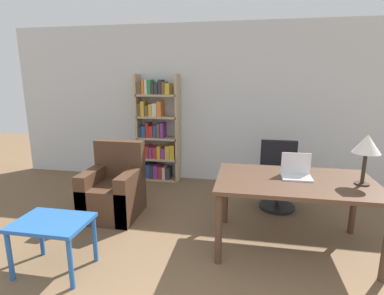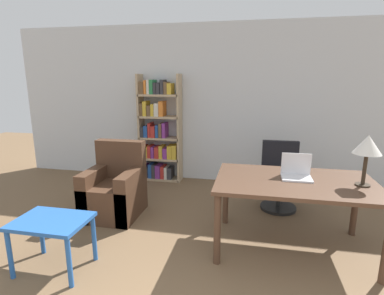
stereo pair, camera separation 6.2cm
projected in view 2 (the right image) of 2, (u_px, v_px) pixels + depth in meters
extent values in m
cube|color=silver|center=(234.00, 105.00, 5.10)|extent=(8.00, 0.06, 2.70)
cube|color=#4C3323|center=(295.00, 182.00, 3.09)|extent=(1.61, 1.00, 0.04)
cylinder|color=#4C3323|center=(217.00, 229.00, 2.90)|extent=(0.07, 0.07, 0.73)
cylinder|color=#4C3323|center=(226.00, 196.00, 3.74)|extent=(0.07, 0.07, 0.73)
cylinder|color=#4C3323|center=(355.00, 206.00, 3.44)|extent=(0.07, 0.07, 0.73)
cube|color=silver|center=(296.00, 178.00, 3.12)|extent=(0.30, 0.24, 0.02)
cube|color=silver|center=(296.00, 164.00, 3.19)|extent=(0.30, 0.03, 0.24)
cube|color=white|center=(296.00, 163.00, 3.20)|extent=(0.27, 0.02, 0.21)
cylinder|color=#2D2319|center=(362.00, 185.00, 2.93)|extent=(0.14, 0.14, 0.01)
cylinder|color=#2D2319|center=(365.00, 169.00, 2.89)|extent=(0.04, 0.04, 0.31)
cone|color=silver|center=(368.00, 145.00, 2.84)|extent=(0.26, 0.26, 0.18)
cylinder|color=black|center=(278.00, 207.00, 4.22)|extent=(0.49, 0.49, 0.04)
cylinder|color=#262626|center=(279.00, 195.00, 4.18)|extent=(0.06, 0.06, 0.32)
cube|color=black|center=(280.00, 181.00, 4.13)|extent=(0.53, 0.53, 0.10)
cube|color=black|center=(280.00, 157.00, 4.29)|extent=(0.50, 0.08, 0.47)
cube|color=#2356A3|center=(51.00, 221.00, 2.78)|extent=(0.67, 0.49, 0.04)
cylinder|color=#2356A3|center=(10.00, 255.00, 2.70)|extent=(0.04, 0.04, 0.48)
cylinder|color=#2356A3|center=(69.00, 263.00, 2.58)|extent=(0.04, 0.04, 0.48)
cylinder|color=#2356A3|center=(41.00, 232.00, 3.10)|extent=(0.04, 0.04, 0.48)
cylinder|color=#2356A3|center=(94.00, 238.00, 2.98)|extent=(0.04, 0.04, 0.48)
cube|color=#472D1E|center=(114.00, 199.00, 3.98)|extent=(0.68, 0.72, 0.45)
cube|color=#472D1E|center=(121.00, 159.00, 4.14)|extent=(0.68, 0.16, 0.52)
cube|color=#472D1E|center=(96.00, 191.00, 4.01)|extent=(0.16, 0.72, 0.63)
cube|color=#472D1E|center=(132.00, 194.00, 3.91)|extent=(0.16, 0.72, 0.63)
cube|color=tan|center=(141.00, 128.00, 5.33)|extent=(0.04, 0.28, 1.87)
cube|color=tan|center=(180.00, 129.00, 5.19)|extent=(0.04, 0.28, 1.87)
cube|color=tan|center=(161.00, 178.00, 5.47)|extent=(0.71, 0.28, 0.04)
cube|color=#7F338C|center=(145.00, 170.00, 5.50)|extent=(0.06, 0.24, 0.22)
cube|color=#333338|center=(148.00, 172.00, 5.49)|extent=(0.04, 0.24, 0.18)
cube|color=#234C99|center=(152.00, 170.00, 5.47)|extent=(0.06, 0.24, 0.25)
cube|color=#333338|center=(155.00, 170.00, 5.46)|extent=(0.06, 0.24, 0.25)
cube|color=#7F338C|center=(159.00, 171.00, 5.44)|extent=(0.09, 0.24, 0.24)
cube|color=#B72D28|center=(164.00, 171.00, 5.43)|extent=(0.06, 0.24, 0.22)
cube|color=silver|center=(167.00, 172.00, 5.42)|extent=(0.05, 0.24, 0.21)
cube|color=#333338|center=(171.00, 172.00, 5.41)|extent=(0.08, 0.24, 0.20)
cube|color=tan|center=(161.00, 158.00, 5.38)|extent=(0.71, 0.28, 0.04)
cube|color=#B72D28|center=(145.00, 151.00, 5.42)|extent=(0.06, 0.24, 0.21)
cube|color=gold|center=(148.00, 151.00, 5.41)|extent=(0.05, 0.24, 0.20)
cube|color=#B72D28|center=(151.00, 151.00, 5.39)|extent=(0.06, 0.24, 0.22)
cube|color=#7F338C|center=(154.00, 152.00, 5.38)|extent=(0.06, 0.24, 0.20)
cube|color=#B72D28|center=(158.00, 152.00, 5.37)|extent=(0.08, 0.24, 0.20)
cube|color=gold|center=(162.00, 151.00, 5.35)|extent=(0.06, 0.24, 0.22)
cube|color=#7F338C|center=(166.00, 153.00, 5.34)|extent=(0.08, 0.24, 0.18)
cube|color=gold|center=(171.00, 152.00, 5.32)|extent=(0.08, 0.24, 0.23)
cube|color=gold|center=(175.00, 151.00, 5.30)|extent=(0.08, 0.24, 0.24)
cube|color=tan|center=(160.00, 138.00, 5.30)|extent=(0.71, 0.28, 0.04)
cube|color=#333338|center=(144.00, 131.00, 5.34)|extent=(0.05, 0.24, 0.18)
cube|color=#234C99|center=(147.00, 131.00, 5.32)|extent=(0.07, 0.24, 0.20)
cube|color=#B72D28|center=(151.00, 130.00, 5.30)|extent=(0.04, 0.24, 0.25)
cube|color=#B72D28|center=(154.00, 131.00, 5.30)|extent=(0.08, 0.24, 0.20)
cube|color=#234C99|center=(158.00, 131.00, 5.28)|extent=(0.05, 0.24, 0.22)
cube|color=brown|center=(162.00, 130.00, 5.26)|extent=(0.05, 0.24, 0.25)
cube|color=#7F338C|center=(165.00, 130.00, 5.25)|extent=(0.06, 0.24, 0.26)
cube|color=tan|center=(160.00, 117.00, 5.22)|extent=(0.71, 0.28, 0.04)
cube|color=brown|center=(143.00, 109.00, 5.25)|extent=(0.05, 0.24, 0.22)
cube|color=gold|center=(146.00, 108.00, 5.23)|extent=(0.06, 0.24, 0.25)
cube|color=brown|center=(150.00, 110.00, 5.23)|extent=(0.06, 0.24, 0.19)
cube|color=gold|center=(154.00, 110.00, 5.21)|extent=(0.06, 0.24, 0.21)
cube|color=silver|center=(158.00, 109.00, 5.19)|extent=(0.08, 0.24, 0.22)
cube|color=orange|center=(162.00, 109.00, 5.17)|extent=(0.07, 0.24, 0.26)
cube|color=tan|center=(159.00, 95.00, 5.13)|extent=(0.71, 0.28, 0.04)
cube|color=brown|center=(143.00, 88.00, 5.16)|extent=(0.09, 0.24, 0.20)
cube|color=orange|center=(147.00, 87.00, 5.15)|extent=(0.04, 0.24, 0.23)
cube|color=silver|center=(150.00, 87.00, 5.14)|extent=(0.04, 0.24, 0.24)
cube|color=#2D7F47|center=(153.00, 87.00, 5.12)|extent=(0.06, 0.24, 0.24)
cube|color=#333338|center=(156.00, 88.00, 5.12)|extent=(0.05, 0.24, 0.19)
cube|color=#333338|center=(160.00, 89.00, 5.11)|extent=(0.06, 0.24, 0.18)
cube|color=#333338|center=(163.00, 87.00, 5.09)|extent=(0.05, 0.24, 0.24)
cube|color=brown|center=(167.00, 88.00, 5.08)|extent=(0.05, 0.24, 0.21)
cube|color=gold|center=(171.00, 89.00, 5.07)|extent=(0.07, 0.24, 0.18)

